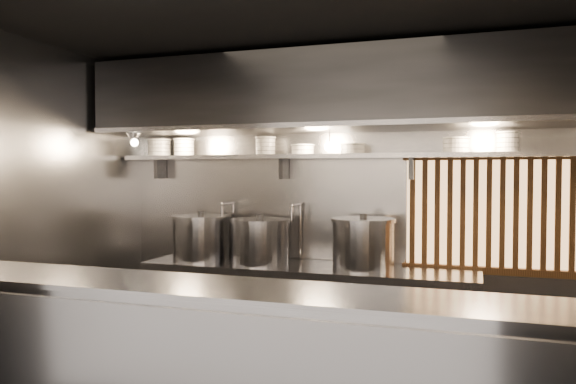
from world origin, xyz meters
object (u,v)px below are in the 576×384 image
Objects in this scene: stock_pot_left at (260,241)px; stock_pot_mid at (201,237)px; stock_pot_right at (363,243)px; pendant_bulb at (330,147)px; heat_lamp at (133,137)px.

stock_pot_left is 0.98× the size of stock_pot_mid.
stock_pot_left is at bearing -178.33° from stock_pot_right.
heat_lamp is at bearing -169.00° from pendant_bulb.
heat_lamp is 0.48× the size of stock_pot_left.
stock_pot_mid reaches higher than stock_pot_left.
heat_lamp reaches higher than stock_pot_left.
pendant_bulb is 0.25× the size of stock_pot_mid.
heat_lamp is 1.54m from stock_pot_left.
pendant_bulb reaches higher than stock_pot_left.
stock_pot_left is at bearing -170.13° from pendant_bulb.
stock_pot_left is 0.62m from stock_pot_mid.
pendant_bulb is 1.50m from stock_pot_mid.
stock_pot_mid is at bearing 179.68° from stock_pot_right.
stock_pot_right is at bearing 1.67° from stock_pot_left.
pendant_bulb is 0.90m from stock_pot_right.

